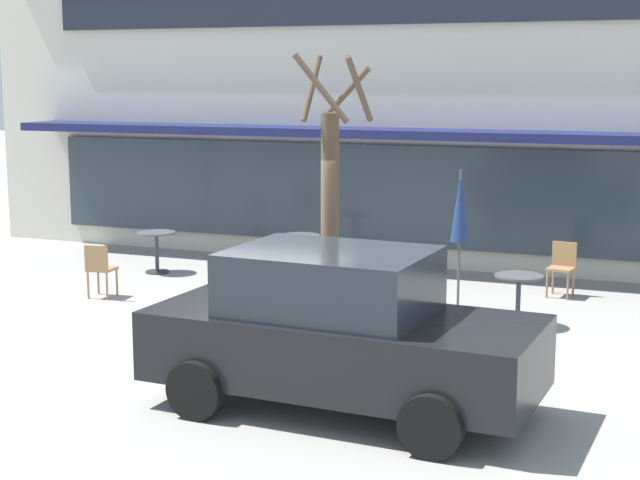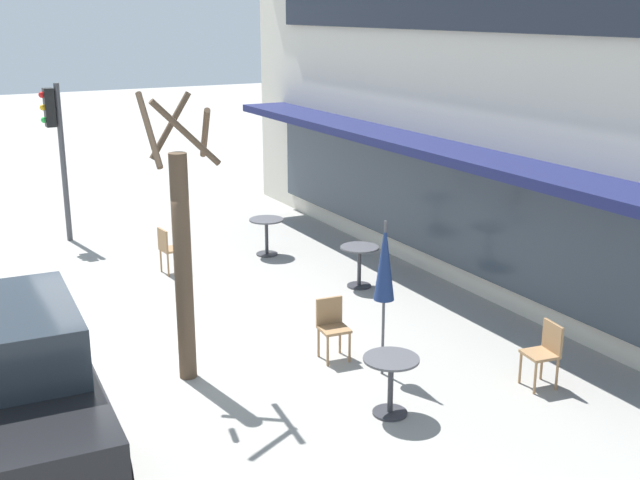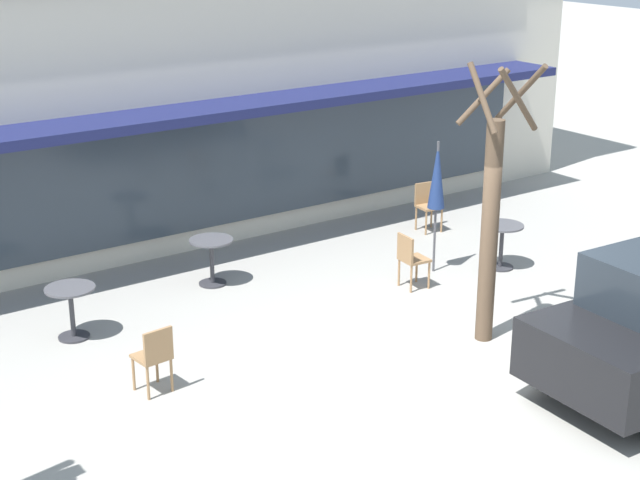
{
  "view_description": "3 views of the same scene",
  "coord_description": "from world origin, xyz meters",
  "px_view_note": "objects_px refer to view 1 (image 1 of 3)",
  "views": [
    {
      "loc": [
        5.73,
        -11.65,
        3.62
      ],
      "look_at": [
        0.02,
        2.9,
        0.96
      ],
      "focal_mm": 55.0,
      "sensor_mm": 36.0,
      "label": 1
    },
    {
      "loc": [
        10.89,
        -2.8,
        4.88
      ],
      "look_at": [
        -0.45,
        3.31,
        1.16
      ],
      "focal_mm": 45.0,
      "sensor_mm": 36.0,
      "label": 2
    },
    {
      "loc": [
        -7.97,
        -8.51,
        5.8
      ],
      "look_at": [
        -0.19,
        2.47,
        1.14
      ],
      "focal_mm": 55.0,
      "sensor_mm": 36.0,
      "label": 3
    }
  ],
  "objects_px": {
    "cafe_table_by_tree": "(301,248)",
    "street_tree": "(331,212)",
    "cafe_table_near_wall": "(157,245)",
    "cafe_table_streetside": "(518,291)",
    "patio_umbrella_green_folded": "(460,207)",
    "cafe_chair_1": "(401,279)",
    "cafe_chair_0": "(562,265)",
    "cafe_chair_2": "(100,267)",
    "parked_sedan": "(340,331)"
  },
  "relations": [
    {
      "from": "cafe_chair_2",
      "to": "parked_sedan",
      "type": "relative_size",
      "value": 0.21
    },
    {
      "from": "cafe_chair_1",
      "to": "cafe_chair_2",
      "type": "distance_m",
      "value": 4.92
    },
    {
      "from": "cafe_table_streetside",
      "to": "patio_umbrella_green_folded",
      "type": "xyz_separation_m",
      "value": [
        -1.01,
        0.53,
        1.11
      ]
    },
    {
      "from": "cafe_table_streetside",
      "to": "parked_sedan",
      "type": "xyz_separation_m",
      "value": [
        -1.17,
        -4.3,
        0.36
      ]
    },
    {
      "from": "cafe_table_streetside",
      "to": "parked_sedan",
      "type": "height_order",
      "value": "parked_sedan"
    },
    {
      "from": "cafe_table_by_tree",
      "to": "cafe_chair_0",
      "type": "relative_size",
      "value": 0.85
    },
    {
      "from": "cafe_table_by_tree",
      "to": "cafe_chair_0",
      "type": "height_order",
      "value": "cafe_chair_0"
    },
    {
      "from": "cafe_table_near_wall",
      "to": "cafe_chair_1",
      "type": "relative_size",
      "value": 0.85
    },
    {
      "from": "parked_sedan",
      "to": "cafe_table_by_tree",
      "type": "bearing_deg",
      "value": 115.93
    },
    {
      "from": "cafe_table_by_tree",
      "to": "street_tree",
      "type": "distance_m",
      "value": 4.69
    },
    {
      "from": "cafe_table_near_wall",
      "to": "cafe_table_streetside",
      "type": "bearing_deg",
      "value": -12.08
    },
    {
      "from": "cafe_chair_0",
      "to": "street_tree",
      "type": "distance_m",
      "value": 4.98
    },
    {
      "from": "parked_sedan",
      "to": "patio_umbrella_green_folded",
      "type": "bearing_deg",
      "value": 88.17
    },
    {
      "from": "cafe_table_near_wall",
      "to": "cafe_chair_1",
      "type": "xyz_separation_m",
      "value": [
        5.06,
        -1.29,
        0.01
      ]
    },
    {
      "from": "cafe_table_streetside",
      "to": "cafe_chair_2",
      "type": "xyz_separation_m",
      "value": [
        -6.67,
        -0.68,
        0.01
      ]
    },
    {
      "from": "cafe_table_streetside",
      "to": "cafe_chair_1",
      "type": "bearing_deg",
      "value": 174.27
    },
    {
      "from": "cafe_table_streetside",
      "to": "cafe_chair_0",
      "type": "relative_size",
      "value": 0.85
    },
    {
      "from": "patio_umbrella_green_folded",
      "to": "cafe_chair_2",
      "type": "xyz_separation_m",
      "value": [
        -5.66,
        -1.21,
        -1.1
      ]
    },
    {
      "from": "cafe_table_streetside",
      "to": "cafe_table_by_tree",
      "type": "bearing_deg",
      "value": 153.6
    },
    {
      "from": "cafe_table_by_tree",
      "to": "street_tree",
      "type": "xyz_separation_m",
      "value": [
        2.09,
        -4.0,
        1.28
      ]
    },
    {
      "from": "cafe_chair_0",
      "to": "cafe_chair_1",
      "type": "relative_size",
      "value": 1.0
    },
    {
      "from": "cafe_chair_2",
      "to": "parked_sedan",
      "type": "distance_m",
      "value": 6.6
    },
    {
      "from": "cafe_table_near_wall",
      "to": "street_tree",
      "type": "height_order",
      "value": "street_tree"
    },
    {
      "from": "patio_umbrella_green_folded",
      "to": "cafe_chair_1",
      "type": "height_order",
      "value": "patio_umbrella_green_folded"
    },
    {
      "from": "cafe_chair_0",
      "to": "cafe_chair_1",
      "type": "height_order",
      "value": "same"
    },
    {
      "from": "patio_umbrella_green_folded",
      "to": "parked_sedan",
      "type": "relative_size",
      "value": 0.51
    },
    {
      "from": "cafe_chair_1",
      "to": "cafe_chair_2",
      "type": "xyz_separation_m",
      "value": [
        -4.85,
        -0.86,
        0.0
      ]
    },
    {
      "from": "patio_umbrella_green_folded",
      "to": "cafe_chair_0",
      "type": "bearing_deg",
      "value": 51.96
    },
    {
      "from": "cafe_table_near_wall",
      "to": "cafe_chair_0",
      "type": "relative_size",
      "value": 0.85
    },
    {
      "from": "cafe_table_streetside",
      "to": "cafe_chair_0",
      "type": "height_order",
      "value": "cafe_chair_0"
    },
    {
      "from": "cafe_chair_2",
      "to": "cafe_table_near_wall",
      "type": "bearing_deg",
      "value": 95.73
    },
    {
      "from": "patio_umbrella_green_folded",
      "to": "cafe_chair_0",
      "type": "relative_size",
      "value": 2.47
    },
    {
      "from": "cafe_table_by_tree",
      "to": "cafe_table_streetside",
      "type": "bearing_deg",
      "value": -26.4
    },
    {
      "from": "cafe_chair_0",
      "to": "cafe_table_by_tree",
      "type": "bearing_deg",
      "value": -178.71
    },
    {
      "from": "cafe_table_streetside",
      "to": "cafe_chair_1",
      "type": "relative_size",
      "value": 0.85
    },
    {
      "from": "cafe_table_by_tree",
      "to": "parked_sedan",
      "type": "relative_size",
      "value": 0.18
    },
    {
      "from": "cafe_table_streetside",
      "to": "parked_sedan",
      "type": "bearing_deg",
      "value": -105.18
    },
    {
      "from": "cafe_table_by_tree",
      "to": "cafe_chair_0",
      "type": "bearing_deg",
      "value": 1.29
    },
    {
      "from": "parked_sedan",
      "to": "cafe_table_near_wall",
      "type": "bearing_deg",
      "value": 134.75
    },
    {
      "from": "cafe_chair_0",
      "to": "cafe_chair_1",
      "type": "distance_m",
      "value": 2.96
    },
    {
      "from": "cafe_table_near_wall",
      "to": "parked_sedan",
      "type": "xyz_separation_m",
      "value": [
        5.72,
        -5.77,
        0.36
      ]
    },
    {
      "from": "cafe_table_near_wall",
      "to": "cafe_table_streetside",
      "type": "relative_size",
      "value": 1.0
    },
    {
      "from": "cafe_table_by_tree",
      "to": "parked_sedan",
      "type": "bearing_deg",
      "value": -64.07
    },
    {
      "from": "cafe_table_near_wall",
      "to": "cafe_table_by_tree",
      "type": "bearing_deg",
      "value": 14.19
    },
    {
      "from": "cafe_chair_2",
      "to": "parked_sedan",
      "type": "xyz_separation_m",
      "value": [
        5.5,
        -3.62,
        0.35
      ]
    },
    {
      "from": "cafe_chair_0",
      "to": "patio_umbrella_green_folded",
      "type": "bearing_deg",
      "value": -128.04
    },
    {
      "from": "patio_umbrella_green_folded",
      "to": "cafe_chair_2",
      "type": "bearing_deg",
      "value": -167.93
    },
    {
      "from": "patio_umbrella_green_folded",
      "to": "street_tree",
      "type": "bearing_deg",
      "value": -116.28
    },
    {
      "from": "parked_sedan",
      "to": "cafe_table_streetside",
      "type": "bearing_deg",
      "value": 74.82
    },
    {
      "from": "cafe_table_streetside",
      "to": "cafe_chair_2",
      "type": "bearing_deg",
      "value": -174.2
    }
  ]
}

